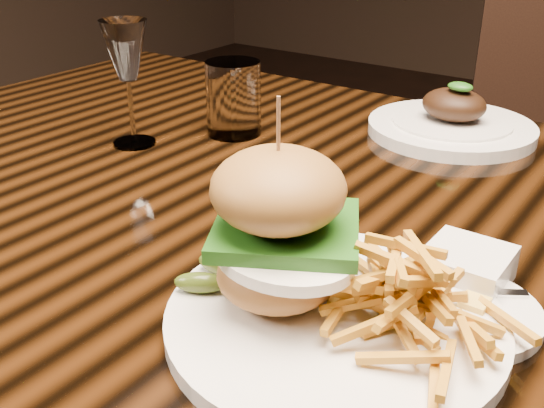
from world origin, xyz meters
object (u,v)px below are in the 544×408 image
Objects in this scene: burger_plate at (332,274)px; wine_glass at (126,55)px; dining_table at (357,273)px; far_dish at (452,124)px.

wine_glass is (-0.45, 0.21, 0.08)m from burger_plate.
far_dish is (-0.02, 0.31, 0.09)m from dining_table.
dining_table is 0.42m from wine_glass.
wine_glass is at bearing 138.63° from burger_plate.
burger_plate is at bearing -68.46° from dining_table.
wine_glass is (-0.37, 0.01, 0.20)m from dining_table.
burger_plate reaches higher than wine_glass.
dining_table is 5.76× the size of burger_plate.
wine_glass is at bearing -139.30° from far_dish.
far_dish is (-0.10, 0.51, -0.03)m from burger_plate.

